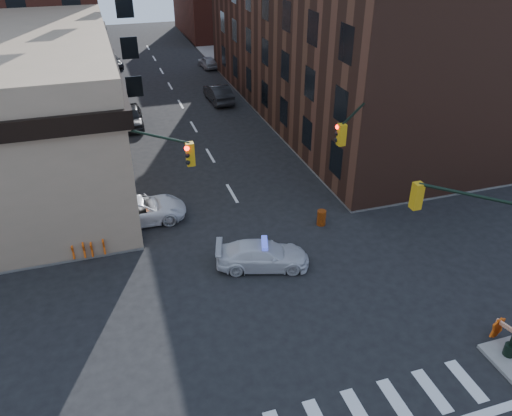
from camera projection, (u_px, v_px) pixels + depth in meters
ground at (289, 292)px, 23.10m from camera, size 140.00×140.00×0.00m
sidewalk_ne at (376, 70)px, 55.99m from camera, size 34.00×54.50×0.15m
commercial_row_ne at (341, 28)px, 41.44m from camera, size 14.00×34.00×14.00m
signal_pole_se at (507, 255)px, 17.80m from camera, size 5.40×5.27×8.00m
signal_pole_nw at (137, 176)px, 23.75m from camera, size 3.58×3.67×8.00m
signal_pole_ne at (358, 146)px, 26.82m from camera, size 3.67×3.58×8.00m
tree_ne_near at (265, 65)px, 44.65m from camera, size 3.00×3.00×4.85m
tree_ne_far at (240, 46)px, 51.22m from camera, size 3.00×3.00×4.85m
police_car at (263, 255)px, 24.49m from camera, size 4.90×3.04×1.32m
pickup at (140, 210)px, 28.14m from camera, size 5.20×2.46×1.44m
parked_car_wnear at (130, 117)px, 40.91m from camera, size 2.18×4.93×1.65m
parked_car_wfar at (116, 93)px, 46.72m from camera, size 1.72×4.35×1.41m
parked_car_wdeep at (111, 61)px, 56.96m from camera, size 2.66×5.32×1.48m
parked_car_enear at (218, 93)px, 46.32m from camera, size 1.93×5.02×1.63m
parked_car_efar at (208, 62)px, 56.84m from camera, size 1.86×3.91×1.29m
pedestrian_a at (83, 216)px, 27.17m from camera, size 0.67×0.56×1.57m
pedestrian_b at (12, 238)px, 24.92m from camera, size 0.99×0.78×2.00m
pedestrian_c at (27, 243)px, 24.74m from camera, size 1.04×1.02×1.76m
barrel_road at (321, 218)px, 27.94m from camera, size 0.62×0.62×0.89m
barrel_bank at (147, 217)px, 27.93m from camera, size 0.67×0.67×0.98m
barricade_se_a at (507, 334)px, 19.99m from camera, size 0.82×1.23×0.85m
barricade_nw_a at (94, 246)px, 25.25m from camera, size 1.30×0.68×0.96m
barricade_nw_b at (83, 248)px, 25.12m from camera, size 1.24×0.70×0.90m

